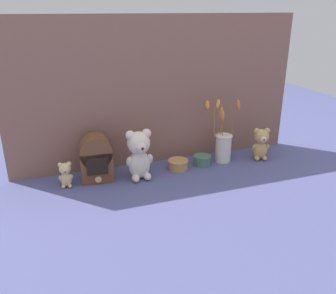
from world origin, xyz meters
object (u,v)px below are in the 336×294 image
at_px(teddy_bear_large, 139,154).
at_px(decorative_tin_short, 202,160).
at_px(decorative_tin_tall, 178,164).
at_px(vintage_radio, 96,158).
at_px(teddy_bear_small, 66,174).
at_px(teddy_bear_medium, 261,143).
at_px(flower_vase, 223,143).

bearing_deg(teddy_bear_large, decorative_tin_short, 6.88).
relative_size(teddy_bear_large, decorative_tin_tall, 2.38).
relative_size(teddy_bear_large, vintage_radio, 1.09).
height_order(vintage_radio, decorative_tin_short, vintage_radio).
bearing_deg(decorative_tin_tall, teddy_bear_small, -179.20).
height_order(teddy_bear_medium, decorative_tin_short, teddy_bear_medium).
distance_m(teddy_bear_large, teddy_bear_medium, 0.68).
xyz_separation_m(teddy_bear_small, decorative_tin_tall, (0.56, 0.01, -0.04)).
height_order(teddy_bear_small, flower_vase, flower_vase).
bearing_deg(vintage_radio, decorative_tin_tall, -2.54).
bearing_deg(teddy_bear_medium, decorative_tin_tall, 176.73).
height_order(teddy_bear_large, decorative_tin_short, teddy_bear_large).
height_order(flower_vase, decorative_tin_short, flower_vase).
height_order(teddy_bear_large, flower_vase, flower_vase).
relative_size(vintage_radio, decorative_tin_tall, 2.17).
distance_m(flower_vase, vintage_radio, 0.67).
height_order(teddy_bear_medium, decorative_tin_tall, teddy_bear_medium).
relative_size(vintage_radio, decorative_tin_short, 2.47).
height_order(teddy_bear_large, vintage_radio, teddy_bear_large).
bearing_deg(decorative_tin_short, flower_vase, 5.42).
height_order(vintage_radio, decorative_tin_tall, vintage_radio).
height_order(teddy_bear_small, vintage_radio, vintage_radio).
distance_m(teddy_bear_small, flower_vase, 0.82).
distance_m(teddy_bear_small, decorative_tin_short, 0.69).
bearing_deg(decorative_tin_short, teddy_bear_small, -178.96).
height_order(teddy_bear_small, decorative_tin_tall, teddy_bear_small).
xyz_separation_m(teddy_bear_large, vintage_radio, (-0.20, 0.06, -0.02)).
relative_size(teddy_bear_medium, teddy_bear_small, 1.46).
bearing_deg(decorative_tin_tall, flower_vase, 3.66).
xyz_separation_m(flower_vase, decorative_tin_tall, (-0.26, -0.02, -0.08)).
bearing_deg(teddy_bear_large, vintage_radio, 164.16).
distance_m(teddy_bear_small, decorative_tin_tall, 0.56).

